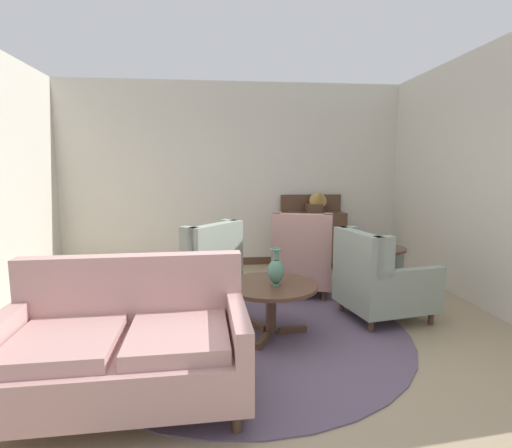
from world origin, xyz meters
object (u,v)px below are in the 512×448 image
object	(u,v)px
porcelain_vase	(276,270)
armchair_near_window	(379,281)
settee	(126,347)
side_table	(379,270)
coffee_table	(271,294)
sideboard	(313,236)
armchair_far_left	(198,272)
gramophone	(317,200)
armchair_near_sideboard	(302,259)

from	to	relation	value
porcelain_vase	armchair_near_window	xyz separation A→B (m)	(1.17, 0.37, -0.25)
settee	side_table	xyz separation A→B (m)	(2.50, 1.68, 0.02)
armchair_near_window	settee	bearing A→B (deg)	107.94
coffee_table	sideboard	distance (m)	2.83
armchair_far_left	side_table	world-z (taller)	armchair_far_left
side_table	armchair_far_left	bearing A→B (deg)	176.75
porcelain_vase	settee	distance (m)	1.50
side_table	sideboard	distance (m)	1.94
porcelain_vase	armchair_near_window	distance (m)	1.25
settee	porcelain_vase	bearing A→B (deg)	35.98
porcelain_vase	armchair_near_window	size ratio (longest dim) A/B	0.35
armchair_far_left	coffee_table	bearing A→B (deg)	79.87
armchair_far_left	gramophone	xyz separation A→B (m)	(1.82, 1.71, 0.69)
settee	gramophone	bearing A→B (deg)	55.24
settee	armchair_near_window	world-z (taller)	settee
sideboard	coffee_table	bearing A→B (deg)	-111.86
armchair_far_left	sideboard	xyz separation A→B (m)	(1.78, 1.79, 0.09)
sideboard	settee	bearing A→B (deg)	-121.21
armchair_near_window	side_table	distance (m)	0.42
porcelain_vase	armchair_far_left	distance (m)	1.19
coffee_table	armchair_near_sideboard	size ratio (longest dim) A/B	0.82
armchair_near_sideboard	side_table	bearing A→B (deg)	163.00
sideboard	gramophone	world-z (taller)	gramophone
coffee_table	sideboard	xyz separation A→B (m)	(1.05, 2.62, 0.09)
settee	armchair_far_left	bearing A→B (deg)	75.11
armchair_far_left	armchair_near_window	size ratio (longest dim) A/B	1.17
armchair_far_left	gramophone	size ratio (longest dim) A/B	2.57
porcelain_vase	side_table	size ratio (longest dim) A/B	0.50
armchair_near_window	sideboard	world-z (taller)	sideboard
armchair_near_window	sideboard	xyz separation A→B (m)	(-0.15, 2.30, 0.10)
settee	gramophone	distance (m)	4.21
gramophone	side_table	bearing A→B (deg)	-81.37
coffee_table	armchair_near_window	size ratio (longest dim) A/B	0.88
gramophone	sideboard	bearing A→B (deg)	117.26
coffee_table	armchair_far_left	world-z (taller)	armchair_far_left
settee	side_table	size ratio (longest dim) A/B	2.37
sideboard	armchair_near_window	bearing A→B (deg)	-86.16
gramophone	coffee_table	bearing A→B (deg)	-113.33
settee	armchair_near_window	bearing A→B (deg)	26.51
settee	sideboard	distance (m)	4.20
porcelain_vase	armchair_near_sideboard	distance (m)	1.40
porcelain_vase	gramophone	bearing A→B (deg)	67.76
armchair_far_left	armchair_near_sideboard	xyz separation A→B (m)	(1.30, 0.40, 0.03)
porcelain_vase	gramophone	xyz separation A→B (m)	(1.06, 2.59, 0.45)
side_table	gramophone	world-z (taller)	gramophone
coffee_table	armchair_far_left	distance (m)	1.10
coffee_table	armchair_near_window	bearing A→B (deg)	14.85
armchair_near_window	armchair_near_sideboard	world-z (taller)	armchair_near_sideboard
side_table	gramophone	size ratio (longest dim) A/B	1.54
side_table	gramophone	distance (m)	1.97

